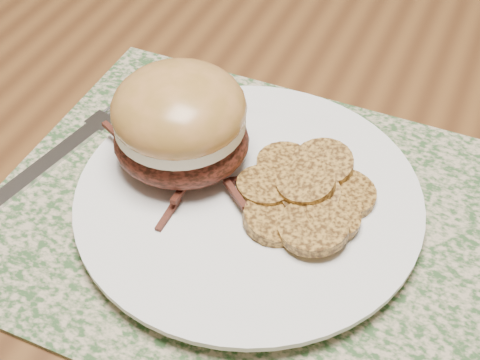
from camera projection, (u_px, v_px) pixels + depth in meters
name	position (u px, v px, depth m)	size (l,w,h in m)	color
placemat	(273.00, 224.00, 0.53)	(0.45, 0.33, 0.00)	#32522A
dinner_plate	(249.00, 200.00, 0.53)	(0.26, 0.26, 0.02)	white
pork_sandwich	(180.00, 122.00, 0.53)	(0.13, 0.12, 0.08)	black
roasted_potatoes	(307.00, 197.00, 0.52)	(0.13, 0.14, 0.03)	#AC7A32
fork	(63.00, 151.00, 0.58)	(0.06, 0.19, 0.00)	silver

